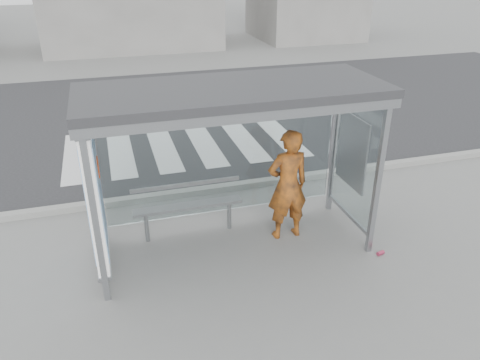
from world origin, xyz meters
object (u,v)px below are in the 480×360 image
(bus_shelter, at_px, (207,131))
(bench, at_px, (188,205))
(soda_can, at_px, (380,253))
(person, at_px, (288,185))

(bus_shelter, bearing_deg, bench, 115.31)
(soda_can, bearing_deg, person, 141.92)
(bus_shelter, bearing_deg, person, 1.42)
(person, distance_m, soda_can, 1.79)
(bench, distance_m, soda_can, 3.14)
(person, relative_size, bench, 1.05)
(bus_shelter, height_order, soda_can, bus_shelter)
(bench, relative_size, soda_can, 14.63)
(bus_shelter, bearing_deg, soda_can, -20.27)
(bus_shelter, distance_m, soda_can, 3.30)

